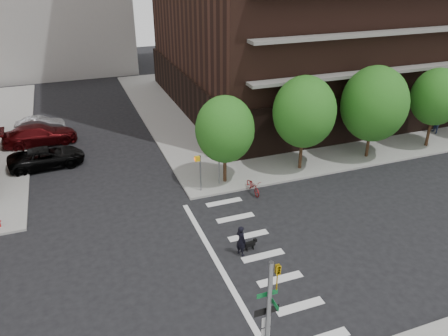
% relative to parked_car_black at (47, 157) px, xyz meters
% --- Properties ---
extents(ground, '(120.00, 120.00, 0.00)m').
position_rel_parked_car_black_xyz_m(ground, '(7.70, -15.70, -0.76)').
color(ground, black).
rests_on(ground, ground).
extents(sidewalk_ne, '(39.00, 33.00, 0.15)m').
position_rel_parked_car_black_xyz_m(sidewalk_ne, '(28.20, 7.80, -0.69)').
color(sidewalk_ne, gray).
rests_on(sidewalk_ne, ground).
extents(crosswalk, '(3.85, 13.00, 0.01)m').
position_rel_parked_car_black_xyz_m(crosswalk, '(9.90, -15.70, -0.76)').
color(crosswalk, silver).
rests_on(crosswalk, ground).
extents(tree_a, '(4.00, 4.00, 5.90)m').
position_rel_parked_car_black_xyz_m(tree_a, '(11.70, -7.20, 3.28)').
color(tree_a, '#301E11').
rests_on(tree_a, sidewalk_ne).
extents(tree_b, '(4.50, 4.50, 6.65)m').
position_rel_parked_car_black_xyz_m(tree_b, '(17.70, -7.20, 3.78)').
color(tree_b, '#301E11').
rests_on(tree_b, sidewalk_ne).
extents(tree_c, '(5.00, 5.00, 6.80)m').
position_rel_parked_car_black_xyz_m(tree_c, '(23.70, -7.20, 3.68)').
color(tree_c, '#301E11').
rests_on(tree_c, sidewalk_ne).
extents(tree_d, '(4.00, 4.00, 6.20)m').
position_rel_parked_car_black_xyz_m(tree_d, '(29.70, -7.20, 3.58)').
color(tree_d, '#301E11').
rests_on(tree_d, sidewalk_ne).
extents(pedestrian_signal, '(2.18, 0.67, 2.60)m').
position_rel_parked_car_black_xyz_m(pedestrian_signal, '(10.01, -7.78, 1.09)').
color(pedestrian_signal, slate).
rests_on(pedestrian_signal, sidewalk_ne).
extents(parked_car_black, '(2.92, 5.65, 1.52)m').
position_rel_parked_car_black_xyz_m(parked_car_black, '(0.00, 0.00, 0.00)').
color(parked_car_black, black).
rests_on(parked_car_black, ground).
extents(parked_car_maroon, '(2.75, 6.08, 1.73)m').
position_rel_parked_car_black_xyz_m(parked_car_maroon, '(-0.50, 4.75, 0.10)').
color(parked_car_maroon, '#48090C').
rests_on(parked_car_maroon, ground).
extents(parked_car_silver, '(1.70, 4.29, 1.39)m').
position_rel_parked_car_black_xyz_m(parked_car_silver, '(-0.50, 7.83, -0.07)').
color(parked_car_silver, silver).
rests_on(parked_car_silver, ground).
extents(scooter, '(0.70, 1.93, 1.01)m').
position_rel_parked_car_black_xyz_m(scooter, '(12.98, -9.20, -0.26)').
color(scooter, maroon).
rests_on(scooter, ground).
extents(dog_walker, '(0.77, 0.64, 1.79)m').
position_rel_parked_car_black_xyz_m(dog_walker, '(9.62, -15.14, 0.13)').
color(dog_walker, black).
rests_on(dog_walker, ground).
extents(dog, '(0.72, 0.24, 0.61)m').
position_rel_parked_car_black_xyz_m(dog, '(10.28, -14.95, -0.38)').
color(dog, black).
rests_on(dog, ground).
extents(pedestrian_far, '(1.00, 0.82, 1.89)m').
position_rel_parked_car_black_xyz_m(pedestrian_far, '(32.47, -5.22, 0.33)').
color(pedestrian_far, navy).
rests_on(pedestrian_far, sidewalk_ne).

